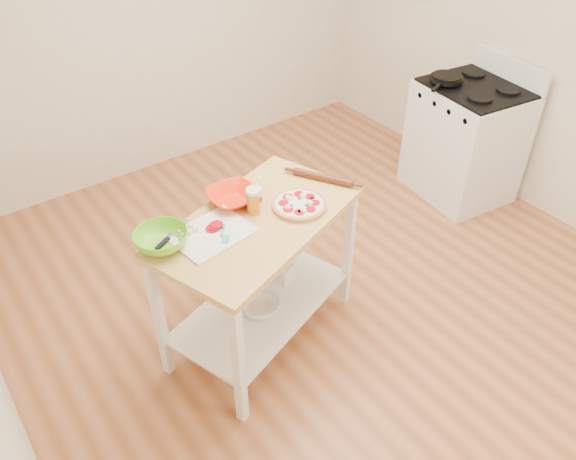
% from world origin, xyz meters
% --- Properties ---
extents(room_shell, '(4.04, 4.54, 2.74)m').
position_xyz_m(room_shell, '(0.00, 0.00, 1.35)').
color(room_shell, '#B26C41').
rests_on(room_shell, ground).
extents(prep_island, '(1.32, 0.99, 0.90)m').
position_xyz_m(prep_island, '(-0.59, -0.03, 0.65)').
color(prep_island, '#DEAD5B').
rests_on(prep_island, ground).
extents(gas_stove, '(0.75, 0.84, 1.11)m').
position_xyz_m(gas_stove, '(1.67, 0.33, 0.47)').
color(gas_stove, silver).
rests_on(gas_stove, ground).
extents(skillet, '(0.39, 0.26, 0.03)m').
position_xyz_m(skillet, '(1.52, 0.51, 0.98)').
color(skillet, black).
rests_on(skillet, gas_stove).
extents(pizza, '(0.30, 0.30, 0.05)m').
position_xyz_m(pizza, '(-0.34, -0.07, 0.92)').
color(pizza, tan).
rests_on(pizza, prep_island).
extents(cutting_board, '(0.44, 0.35, 0.04)m').
position_xyz_m(cutting_board, '(-0.85, 0.01, 0.91)').
color(cutting_board, white).
rests_on(cutting_board, prep_island).
extents(spatula, '(0.10, 0.15, 0.01)m').
position_xyz_m(spatula, '(-0.81, -0.05, 0.92)').
color(spatula, '#32B6AB').
rests_on(spatula, cutting_board).
extents(knife, '(0.25, 0.15, 0.01)m').
position_xyz_m(knife, '(-1.05, 0.09, 0.92)').
color(knife, silver).
rests_on(knife, cutting_board).
extents(orange_bowl, '(0.29, 0.29, 0.07)m').
position_xyz_m(orange_bowl, '(-0.61, 0.19, 0.93)').
color(orange_bowl, '#FC310E').
rests_on(orange_bowl, prep_island).
extents(green_bowl, '(0.38, 0.38, 0.09)m').
position_xyz_m(green_bowl, '(-1.10, 0.07, 0.94)').
color(green_bowl, '#72CF20').
rests_on(green_bowl, prep_island).
extents(beer_pint, '(0.07, 0.07, 0.15)m').
position_xyz_m(beer_pint, '(-0.57, 0.04, 0.97)').
color(beer_pint, orange).
rests_on(beer_pint, prep_island).
extents(yogurt_tub, '(0.09, 0.09, 0.19)m').
position_xyz_m(yogurt_tub, '(-0.53, 0.09, 0.95)').
color(yogurt_tub, white).
rests_on(yogurt_tub, prep_island).
extents(rolling_pin, '(0.22, 0.34, 0.04)m').
position_xyz_m(rolling_pin, '(-0.07, 0.06, 0.92)').
color(rolling_pin, '#5F2815').
rests_on(rolling_pin, prep_island).
extents(shelf_glass_bowl, '(0.24, 0.24, 0.07)m').
position_xyz_m(shelf_glass_bowl, '(-0.62, -0.07, 0.30)').
color(shelf_glass_bowl, silver).
rests_on(shelf_glass_bowl, prep_island).
extents(shelf_bin, '(0.14, 0.14, 0.11)m').
position_xyz_m(shelf_bin, '(-0.35, 0.07, 0.32)').
color(shelf_bin, white).
rests_on(shelf_bin, prep_island).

